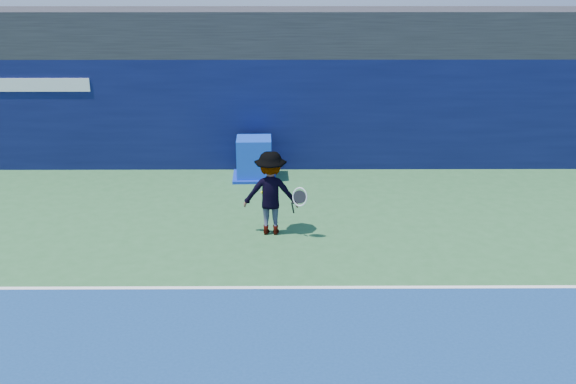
{
  "coord_description": "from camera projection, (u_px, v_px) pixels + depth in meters",
  "views": [
    {
      "loc": [
        0.39,
        -6.94,
        5.19
      ],
      "look_at": [
        0.46,
        5.2,
        1.0
      ],
      "focal_mm": 40.0,
      "sensor_mm": 36.0,
      "label": 1
    }
  ],
  "objects": [
    {
      "name": "baseline",
      "position": [
        262.0,
        288.0,
        11.08
      ],
      "size": [
        24.0,
        0.1,
        0.01
      ],
      "primitive_type": "cube",
      "color": "white",
      "rests_on": "ground"
    },
    {
      "name": "stadium_band",
      "position": [
        270.0,
        31.0,
        17.94
      ],
      "size": [
        36.0,
        3.0,
        1.2
      ],
      "primitive_type": "cube",
      "color": "black",
      "rests_on": "back_wall_assembly"
    },
    {
      "name": "back_wall_assembly",
      "position": [
        270.0,
        112.0,
        17.68
      ],
      "size": [
        36.0,
        1.03,
        3.0
      ],
      "color": "#0A0F3B",
      "rests_on": "ground"
    },
    {
      "name": "equipment_cart",
      "position": [
        254.0,
        160.0,
        16.85
      ],
      "size": [
        1.16,
        1.16,
        1.08
      ],
      "color": "#0D35BC",
      "rests_on": "ground"
    },
    {
      "name": "tennis_player",
      "position": [
        271.0,
        193.0,
        13.15
      ],
      "size": [
        1.33,
        0.74,
        1.76
      ],
      "color": "silver",
      "rests_on": "ground"
    },
    {
      "name": "tennis_ball",
      "position": [
        262.0,
        192.0,
        13.61
      ],
      "size": [
        0.06,
        0.06,
        0.06
      ],
      "color": "#BFDD18",
      "rests_on": "ground"
    }
  ]
}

